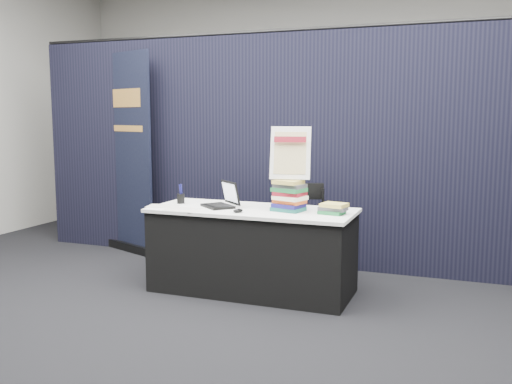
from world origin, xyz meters
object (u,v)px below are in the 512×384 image
(display_table, at_px, (252,250))
(pullup_banner, at_px, (126,164))
(info_sign, at_px, (290,153))
(stacking_chair, at_px, (298,227))
(laptop, at_px, (220,201))
(book_stack_short, at_px, (333,209))
(book_stack_tall, at_px, (289,196))

(display_table, relative_size, pullup_banner, 0.79)
(info_sign, distance_m, stacking_chair, 0.89)
(display_table, relative_size, laptop, 4.47)
(display_table, xyz_separation_m, pullup_banner, (-1.92, 0.95, 0.63))
(laptop, distance_m, book_stack_short, 1.05)
(display_table, xyz_separation_m, info_sign, (0.34, 0.02, 0.87))
(info_sign, height_order, pullup_banner, pullup_banner)
(book_stack_short, height_order, stacking_chair, stacking_chair)
(info_sign, distance_m, pullup_banner, 2.45)
(book_stack_short, height_order, info_sign, info_sign)
(laptop, xyz_separation_m, pullup_banner, (-1.60, 0.95, 0.20))
(book_stack_short, bearing_deg, display_table, 178.28)
(pullup_banner, bearing_deg, info_sign, -0.05)
(book_stack_tall, xyz_separation_m, book_stack_short, (0.39, -0.01, -0.09))
(laptop, bearing_deg, display_table, 40.87)
(laptop, distance_m, book_stack_tall, 0.66)
(book_stack_tall, distance_m, book_stack_short, 0.40)
(info_sign, bearing_deg, display_table, 172.33)
(laptop, relative_size, book_stack_tall, 1.40)
(book_stack_tall, relative_size, book_stack_short, 1.21)
(book_stack_tall, xyz_separation_m, info_sign, (0.00, 0.03, 0.36))
(book_stack_short, relative_size, info_sign, 0.51)
(laptop, relative_size, pullup_banner, 0.18)
(book_stack_short, bearing_deg, pullup_banner, 159.90)
(stacking_chair, bearing_deg, pullup_banner, 148.53)
(info_sign, bearing_deg, book_stack_tall, -101.61)
(display_table, bearing_deg, info_sign, 3.94)
(book_stack_short, bearing_deg, laptop, 178.82)
(info_sign, relative_size, stacking_chair, 0.51)
(laptop, height_order, book_stack_short, laptop)
(info_sign, xyz_separation_m, pullup_banner, (-2.26, 0.92, -0.24))
(display_table, relative_size, book_stack_short, 7.60)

